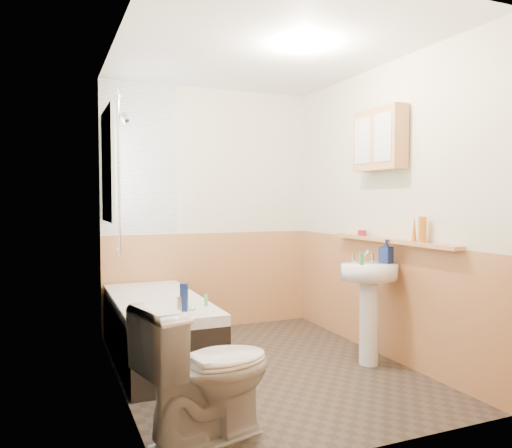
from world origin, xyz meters
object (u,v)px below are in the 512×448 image
Objects in this scene: toilet at (207,372)px; pine_shelf at (390,241)px; bathtub at (158,328)px; medicine_cabinet at (379,140)px; sink at (369,293)px.

pine_shelf is at bearing -82.65° from toilet.
medicine_cabinet is (1.74, -0.65, 1.58)m from bathtub.
pine_shelf reaches higher than toilet.
sink reaches higher than toilet.
medicine_cabinet reaches higher than sink.
pine_shelf is at bearing -23.66° from bathtub.
bathtub is 1.78m from sink.
toilet reaches higher than bathtub.
bathtub is at bearing 158.19° from sink.
medicine_cabinet reaches higher than toilet.
bathtub is 1.50m from toilet.
sink reaches higher than bathtub.
toilet is 0.52× the size of pine_shelf.
bathtub is 1.10× the size of pine_shelf.
medicine_cabinet is (1.77, 0.85, 1.47)m from toilet.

